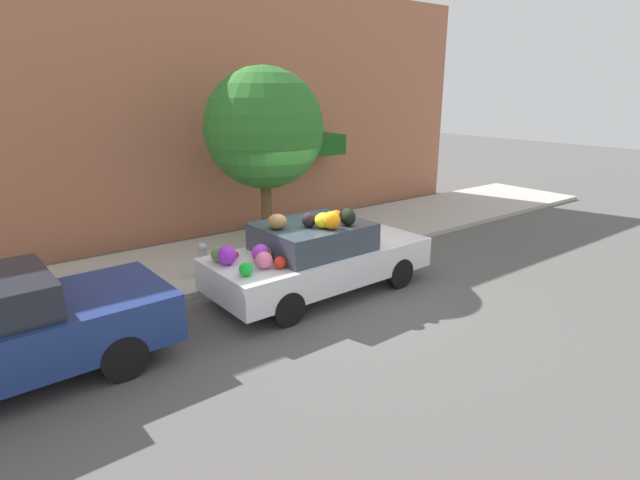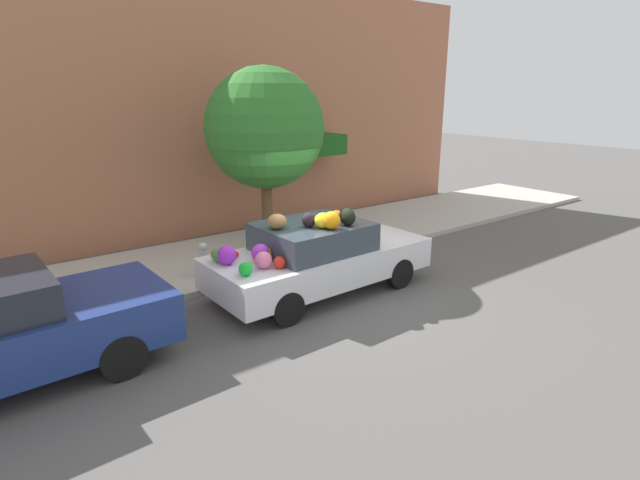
{
  "view_description": "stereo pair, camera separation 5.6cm",
  "coord_description": "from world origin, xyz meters",
  "views": [
    {
      "loc": [
        -5.31,
        -6.99,
        3.67
      ],
      "look_at": [
        0.0,
        0.01,
        1.0
      ],
      "focal_mm": 28.0,
      "sensor_mm": 36.0,
      "label": 1
    },
    {
      "loc": [
        -5.27,
        -7.03,
        3.67
      ],
      "look_at": [
        0.0,
        0.01,
        1.0
      ],
      "focal_mm": 28.0,
      "sensor_mm": 36.0,
      "label": 2
    }
  ],
  "objects": [
    {
      "name": "building_facade",
      "position": [
        0.1,
        4.92,
        3.11
      ],
      "size": [
        18.0,
        1.2,
        6.31
      ],
      "color": "#B26B4C",
      "rests_on": "ground"
    },
    {
      "name": "street_tree",
      "position": [
        0.3,
        2.38,
        2.86
      ],
      "size": [
        2.57,
        2.57,
        4.04
      ],
      "color": "brown",
      "rests_on": "sidewalk_curb"
    },
    {
      "name": "sidewalk_curb",
      "position": [
        0.0,
        2.7,
        0.06
      ],
      "size": [
        24.0,
        3.2,
        0.12
      ],
      "color": "#B2ADA3",
      "rests_on": "ground"
    },
    {
      "name": "fire_hydrant",
      "position": [
        -1.56,
        1.74,
        0.46
      ],
      "size": [
        0.2,
        0.2,
        0.7
      ],
      "color": "#B2B2B7",
      "rests_on": "sidewalk_curb"
    },
    {
      "name": "ground_plane",
      "position": [
        0.0,
        0.0,
        0.0
      ],
      "size": [
        60.0,
        60.0,
        0.0
      ],
      "primitive_type": "plane",
      "color": "#565451"
    },
    {
      "name": "art_car",
      "position": [
        -0.08,
        -0.0,
        0.72
      ],
      "size": [
        4.25,
        1.87,
        1.66
      ],
      "rotation": [
        0.0,
        0.0,
        0.02
      ],
      "color": "silver",
      "rests_on": "ground"
    }
  ]
}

